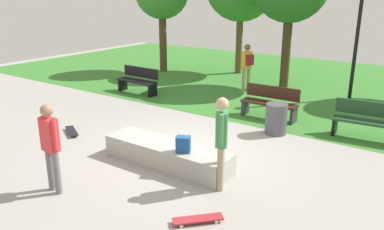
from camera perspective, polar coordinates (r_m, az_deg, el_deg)
The scene contains 14 objects.
ground_plane at distance 9.07m, azimuth -0.73°, elevation -4.80°, with size 28.00×28.00×0.00m, color #9E9993.
grass_lawn at distance 16.08m, azimuth 16.40°, elevation 4.56°, with size 26.60×11.77×0.01m, color #387A2D.
concrete_ledge at distance 8.16m, azimuth -3.66°, elevation -5.79°, with size 2.87×0.76×0.45m, color #A8A59E.
backpack_on_ledge at distance 7.64m, azimuth -1.29°, elevation -4.32°, with size 0.28×0.20×0.32m, color #1E4C8C.
skater_performing_trick at distance 7.23m, azimuth -20.15°, elevation -3.78°, with size 0.43×0.23×1.65m.
skater_watching at distance 6.93m, azimuth 4.38°, elevation -3.14°, with size 0.32×0.39×1.73m.
skateboard_by_ledge at distance 6.30m, azimuth 0.88°, elevation -15.07°, with size 0.69×0.72×0.08m.
skateboard_spare at distance 10.39m, azimuth -17.31°, elevation -2.26°, with size 0.80×0.56×0.08m.
park_bench_by_oak at distance 11.24m, azimuth 11.44°, elevation 1.93°, with size 1.61×0.50×0.91m.
park_bench_center_lawn at distance 13.93m, azimuth -7.92°, elevation 5.17°, with size 1.61×0.52×0.91m.
park_bench_near_path at distance 10.40m, azimuth 24.47°, elevation -0.65°, with size 1.63×0.60×0.91m.
lamp_post at distance 13.81m, azimuth 23.42°, elevation 12.70°, with size 0.28×0.28×4.29m.
trash_bin at distance 10.05m, azimuth 12.29°, elevation -0.55°, with size 0.55×0.55×0.79m, color #4C4C51.
pedestrian_with_backpack at distance 14.02m, azimuth 8.11°, elevation 7.52°, with size 0.43×0.42×1.71m.
Camera 1 is at (4.88, -6.80, 3.48)m, focal length 36.21 mm.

